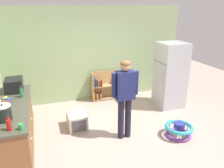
# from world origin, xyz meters

# --- Properties ---
(ground_plane) EXTENTS (12.00, 12.00, 0.00)m
(ground_plane) POSITION_xyz_m (0.00, 0.00, 0.00)
(ground_plane) COLOR #B39A8E
(ground_plane) RESTS_ON ground
(back_wall) EXTENTS (5.20, 0.06, 2.70)m
(back_wall) POSITION_xyz_m (0.00, 2.33, 1.35)
(back_wall) COLOR #98B37F
(back_wall) RESTS_ON ground
(kitchen_counter) EXTENTS (0.65, 2.25, 0.90)m
(kitchen_counter) POSITION_xyz_m (-2.20, 0.39, 0.45)
(kitchen_counter) COLOR brown
(kitchen_counter) RESTS_ON ground
(refrigerator) EXTENTS (0.73, 0.68, 1.78)m
(refrigerator) POSITION_xyz_m (1.74, 1.11, 0.89)
(refrigerator) COLOR #B7BABF
(refrigerator) RESTS_ON ground
(bookshelf) EXTENTS (0.80, 0.28, 0.85)m
(bookshelf) POSITION_xyz_m (0.11, 2.15, 0.37)
(bookshelf) COLOR tan
(bookshelf) RESTS_ON ground
(standing_person) EXTENTS (0.57, 0.22, 1.70)m
(standing_person) POSITION_xyz_m (-0.04, 0.01, 1.02)
(standing_person) COLOR #211F2F
(standing_person) RESTS_ON ground
(baby_walker) EXTENTS (0.60, 0.60, 0.32)m
(baby_walker) POSITION_xyz_m (1.08, -0.35, 0.16)
(baby_walker) COLOR #7D3897
(baby_walker) RESTS_ON ground
(pet_carrier) EXTENTS (0.42, 0.55, 0.36)m
(pet_carrier) POSITION_xyz_m (-0.93, 0.71, 0.18)
(pet_carrier) COLOR #BDB8A4
(pet_carrier) RESTS_ON ground
(microwave) EXTENTS (0.37, 0.48, 0.28)m
(microwave) POSITION_xyz_m (-2.19, 1.18, 1.04)
(microwave) COLOR black
(microwave) RESTS_ON kitchen_counter
(crock_pot) EXTENTS (0.27, 0.27, 0.29)m
(crock_pot) POSITION_xyz_m (-2.27, -0.19, 1.03)
(crock_pot) COLOR black
(crock_pot) RESTS_ON kitchen_counter
(banana_bunch) EXTENTS (0.12, 0.16, 0.04)m
(banana_bunch) POSITION_xyz_m (-2.34, 0.78, 0.93)
(banana_bunch) COLOR yellow
(banana_bunch) RESTS_ON kitchen_counter
(ketchup_bottle) EXTENTS (0.07, 0.07, 0.25)m
(ketchup_bottle) POSITION_xyz_m (-2.15, -0.56, 1.00)
(ketchup_bottle) COLOR red
(ketchup_bottle) RESTS_ON kitchen_counter
(green_glass_bottle) EXTENTS (0.07, 0.07, 0.25)m
(green_glass_bottle) POSITION_xyz_m (-2.03, 0.76, 1.00)
(green_glass_bottle) COLOR #33753D
(green_glass_bottle) RESTS_ON kitchen_counter
(blue_cup) EXTENTS (0.08, 0.08, 0.09)m
(blue_cup) POSITION_xyz_m (-2.27, 0.54, 0.95)
(blue_cup) COLOR blue
(blue_cup) RESTS_ON kitchen_counter
(red_cup) EXTENTS (0.08, 0.08, 0.09)m
(red_cup) POSITION_xyz_m (-2.27, 0.39, 0.95)
(red_cup) COLOR red
(red_cup) RESTS_ON kitchen_counter
(green_cup) EXTENTS (0.08, 0.08, 0.09)m
(green_cup) POSITION_xyz_m (-1.98, -0.60, 0.95)
(green_cup) COLOR green
(green_cup) RESTS_ON kitchen_counter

